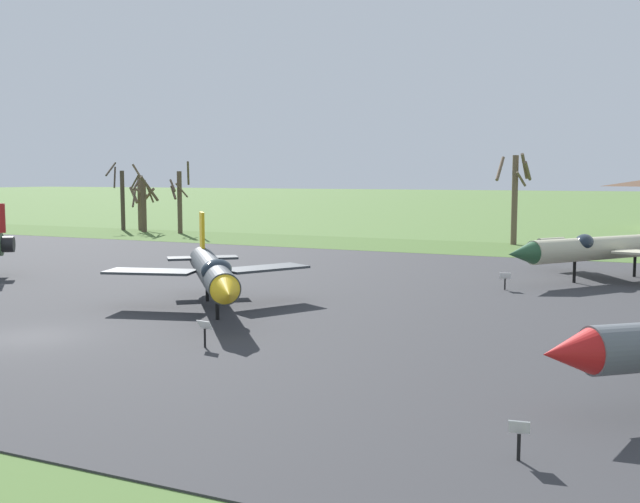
{
  "coord_description": "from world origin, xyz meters",
  "views": [
    {
      "loc": [
        21.64,
        -20.35,
        6.14
      ],
      "look_at": [
        3.46,
        18.78,
        1.72
      ],
      "focal_mm": 41.56,
      "sensor_mm": 36.0,
      "label": 1
    }
  ],
  "objects": [
    {
      "name": "ground_plane",
      "position": [
        0.0,
        0.0,
        0.0
      ],
      "size": [
        600.0,
        600.0,
        0.0
      ],
      "primitive_type": "plane",
      "color": "#4C6B33"
    },
    {
      "name": "asphalt_apron",
      "position": [
        0.0,
        13.36,
        0.03
      ],
      "size": [
        95.64,
        44.54,
        0.05
      ],
      "primitive_type": "cube",
      "color": "#333335",
      "rests_on": "ground"
    },
    {
      "name": "grass_verge_strip",
      "position": [
        0.0,
        41.63,
        0.03
      ],
      "size": [
        155.64,
        12.0,
        0.06
      ],
      "primitive_type": "cube",
      "color": "#43612A",
      "rests_on": "ground"
    },
    {
      "name": "jet_fighter_front_left",
      "position": [
        18.48,
        25.65,
        1.98
      ],
      "size": [
        10.95,
        12.29,
        4.78
      ],
      "color": "#B7B293",
      "rests_on": "ground"
    },
    {
      "name": "info_placard_front_left",
      "position": [
        14.1,
        19.42,
        0.62
      ],
      "size": [
        0.61,
        0.3,
        0.99
      ],
      "color": "black",
      "rests_on": "ground"
    },
    {
      "name": "jet_fighter_front_right",
      "position": [
        3.26,
        7.64,
        1.85
      ],
      "size": [
        9.87,
        11.07,
        4.28
      ],
      "color": "#33383D",
      "rests_on": "ground"
    },
    {
      "name": "info_placard_front_right",
      "position": [
        7.0,
        1.41,
        0.66
      ],
      "size": [
        0.64,
        0.32,
        1.03
      ],
      "color": "black",
      "rests_on": "ground"
    },
    {
      "name": "info_placard_rear_center",
      "position": [
        19.04,
        -4.61,
        0.58
      ],
      "size": [
        0.48,
        0.31,
        0.96
      ],
      "color": "black",
      "rests_on": "ground"
    },
    {
      "name": "bare_tree_far_left",
      "position": [
        -33.65,
        45.85,
        3.9
      ],
      "size": [
        3.89,
        3.87,
        7.69
      ],
      "color": "#42382D",
      "rests_on": "ground"
    },
    {
      "name": "bare_tree_left_of_center",
      "position": [
        -31.76,
        46.66,
        3.39
      ],
      "size": [
        2.66,
        2.73,
        7.47
      ],
      "color": "brown",
      "rests_on": "ground"
    },
    {
      "name": "bare_tree_center",
      "position": [
        -29.58,
        44.5,
        3.3
      ],
      "size": [
        2.99,
        2.43,
        6.14
      ],
      "color": "brown",
      "rests_on": "ground"
    },
    {
      "name": "bare_tree_right_of_center",
      "position": [
        -24.82,
        44.44,
        3.72
      ],
      "size": [
        2.58,
        2.59,
        7.67
      ],
      "color": "brown",
      "rests_on": "ground"
    },
    {
      "name": "bare_tree_far_right",
      "position": [
        9.67,
        46.33,
        4.67
      ],
      "size": [
        2.74,
        2.84,
        8.12
      ],
      "color": "brown",
      "rests_on": "ground"
    }
  ]
}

